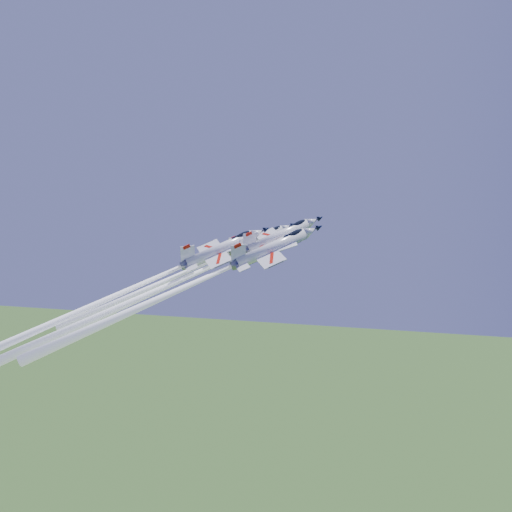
% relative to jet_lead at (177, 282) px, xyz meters
% --- Properties ---
extents(jet_lead, '(40.20, 27.32, 44.14)m').
position_rel_jet_lead_xyz_m(jet_lead, '(0.00, 0.00, 0.00)').
color(jet_lead, white).
extents(jet_left, '(31.70, 21.35, 32.96)m').
position_rel_jet_lead_xyz_m(jet_left, '(-0.02, 5.78, 0.78)').
color(jet_left, white).
extents(jet_right, '(37.64, 25.15, 37.25)m').
position_rel_jet_lead_xyz_m(jet_right, '(2.81, -2.87, -0.11)').
color(jet_right, white).
extents(jet_slot, '(46.64, 31.91, 53.27)m').
position_rel_jet_lead_xyz_m(jet_slot, '(-14.31, -5.55, -3.98)').
color(jet_slot, white).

